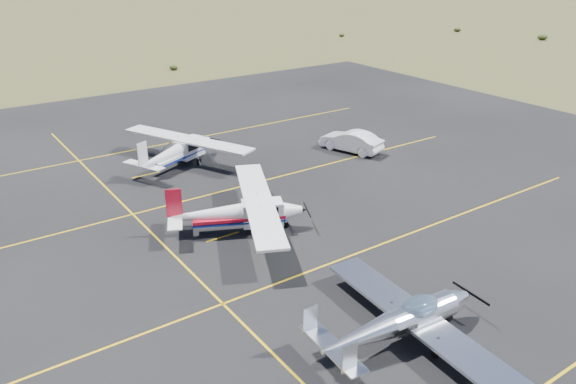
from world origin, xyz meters
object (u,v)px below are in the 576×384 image
object	(u,v)px
aircraft_cessna	(239,212)
aircraft_plain	(178,150)
sedan	(351,141)
aircraft_low_wing	(404,320)

from	to	relation	value
aircraft_cessna	aircraft_plain	bearing A→B (deg)	107.09
aircraft_cessna	aircraft_plain	world-z (taller)	aircraft_cessna
aircraft_cessna	sedan	bearing A→B (deg)	50.77
sedan	aircraft_plain	bearing A→B (deg)	-38.63
aircraft_cessna	aircraft_low_wing	bearing A→B (deg)	-62.58
sedan	aircraft_cessna	bearing A→B (deg)	7.41
aircraft_low_wing	aircraft_cessna	bearing A→B (deg)	96.64
aircraft_plain	sedan	bearing A→B (deg)	-44.48
aircraft_cessna	sedan	xyz separation A→B (m)	(13.81, 6.73, -0.43)
aircraft_low_wing	sedan	size ratio (longest dim) A/B	2.09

